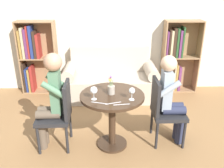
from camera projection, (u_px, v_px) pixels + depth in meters
ground_plane at (112, 144)px, 3.22m from camera, size 16.00×16.00×0.00m
back_wall at (110, 22)px, 4.55m from camera, size 5.20×0.05×2.70m
round_table at (112, 107)px, 3.01m from camera, size 0.81×0.81×0.75m
couch at (110, 81)px, 4.55m from camera, size 1.74×0.80×0.92m
bookshelf_left at (34, 56)px, 4.60m from camera, size 0.71×0.28×1.41m
bookshelf_right at (176, 59)px, 4.68m from camera, size 0.71×0.28×1.41m
chair_left at (59, 113)px, 3.03m from camera, size 0.43×0.43×0.90m
chair_right at (164, 109)px, 3.12m from camera, size 0.42×0.42×0.90m
person_left at (51, 98)px, 2.95m from camera, size 0.42×0.35×1.28m
person_right at (171, 98)px, 3.06m from camera, size 0.42×0.34×1.22m
wine_glass_left at (94, 91)px, 2.77m from camera, size 0.09×0.09×0.16m
wine_glass_right at (132, 91)px, 2.76m from camera, size 0.07×0.07×0.15m
flower_vase at (111, 87)px, 2.92m from camera, size 0.09×0.09×0.25m
knife_left_setting at (122, 104)px, 2.69m from camera, size 0.19×0.04×0.00m
fork_left_setting at (113, 103)px, 2.72m from camera, size 0.18×0.07×0.00m
knife_right_setting at (99, 103)px, 2.72m from camera, size 0.18×0.07×0.00m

